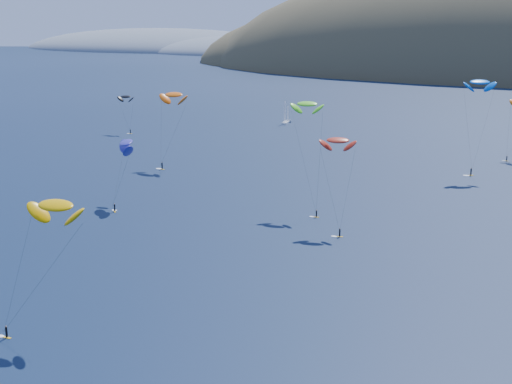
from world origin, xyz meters
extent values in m
ellipsoid|color=#3D3526|center=(-140.00, 590.00, -7.20)|extent=(340.00, 240.00, 120.00)
ellipsoid|color=slate|center=(-480.00, 760.00, -3.60)|extent=(400.00, 240.00, 60.00)
ellipsoid|color=slate|center=(-340.00, 720.00, -2.64)|extent=(240.00, 180.00, 44.00)
cube|color=silver|center=(-67.24, 223.19, 0.34)|extent=(3.42, 7.62, 0.89)
cylinder|color=silver|center=(-67.24, 223.68, 5.51)|extent=(0.14, 0.14, 10.33)
cube|color=yellow|center=(-64.16, 125.02, 0.05)|extent=(1.69, 0.70, 0.09)
cylinder|color=black|center=(-64.16, 125.02, 1.08)|extent=(0.39, 0.39, 1.76)
sphere|color=#8C6047|center=(-64.16, 125.02, 2.10)|extent=(0.29, 0.29, 0.29)
ellipsoid|color=#DF5909|center=(-64.43, 132.84, 21.05)|extent=(10.17, 5.78, 5.38)
cube|color=yellow|center=(-22.56, 21.17, 0.04)|extent=(1.35, 0.45, 0.07)
cylinder|color=black|center=(-22.56, 21.17, 0.88)|extent=(0.31, 0.31, 1.43)
sphere|color=#8C6047|center=(-22.56, 21.17, 1.70)|extent=(0.24, 0.24, 0.24)
ellipsoid|color=#E5A701|center=(-18.98, 28.88, 17.83)|extent=(9.14, 4.58, 5.00)
cube|color=yellow|center=(-5.34, 97.26, 0.04)|extent=(1.31, 0.52, 0.07)
cylinder|color=black|center=(-5.34, 97.26, 0.84)|extent=(0.30, 0.30, 1.37)
sphere|color=#8C6047|center=(-5.34, 97.26, 1.63)|extent=(0.23, 0.23, 0.23)
ellipsoid|color=#58DC22|center=(-11.19, 105.30, 24.18)|extent=(7.76, 4.29, 4.13)
cube|color=yellow|center=(18.62, 155.84, 0.04)|extent=(1.63, 1.27, 0.09)
cylinder|color=black|center=(18.62, 155.84, 1.07)|extent=(0.38, 0.38, 1.74)
sphere|color=#8C6047|center=(18.62, 155.84, 2.08)|extent=(0.29, 0.29, 0.29)
ellipsoid|color=blue|center=(18.60, 159.82, 25.82)|extent=(9.72, 8.26, 4.96)
cube|color=yellow|center=(4.13, 85.78, 0.04)|extent=(1.43, 0.75, 0.08)
cylinder|color=black|center=(4.13, 85.78, 0.90)|extent=(0.32, 0.32, 1.47)
sphere|color=#8C6047|center=(4.13, 85.78, 1.75)|extent=(0.25, 0.25, 0.25)
ellipsoid|color=#AA2515|center=(0.59, 93.29, 18.52)|extent=(7.97, 5.25, 4.09)
cube|color=yellow|center=(-48.78, 81.46, 0.04)|extent=(1.28, 1.35, 0.08)
cylinder|color=black|center=(-48.78, 81.46, 0.94)|extent=(0.34, 0.34, 1.54)
sphere|color=#8C6047|center=(-48.78, 81.46, 1.84)|extent=(0.26, 0.26, 0.26)
ellipsoid|color=#292697|center=(-51.27, 90.38, 14.49)|extent=(9.78, 10.13, 5.37)
cube|color=yellow|center=(25.17, 181.50, 0.03)|extent=(1.30, 0.84, 0.07)
cylinder|color=black|center=(25.17, 181.50, 0.83)|extent=(0.30, 0.30, 1.35)
sphere|color=#8C6047|center=(25.17, 181.50, 1.61)|extent=(0.23, 0.23, 0.23)
cube|color=yellow|center=(-110.16, 173.99, 0.04)|extent=(1.35, 0.52, 0.07)
cylinder|color=black|center=(-110.16, 173.99, 0.86)|extent=(0.31, 0.31, 1.40)
sphere|color=#8C6047|center=(-110.16, 173.99, 1.67)|extent=(0.24, 0.24, 0.24)
ellipsoid|color=black|center=(-113.49, 176.48, 13.61)|extent=(6.87, 3.75, 3.67)
camera|label=1|loc=(48.84, -46.53, 44.15)|focal=50.00mm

